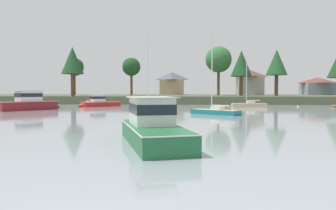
# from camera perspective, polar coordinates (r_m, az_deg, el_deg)

# --- Properties ---
(far_shore_bank) EXTENTS (208.83, 59.54, 1.88)m
(far_shore_bank) POSITION_cam_1_polar(r_m,az_deg,el_deg) (103.26, 2.65, 1.28)
(far_shore_bank) COLOR #4C563D
(far_shore_bank) RESTS_ON ground
(cruiser_red) EXTENTS (8.37, 7.86, 4.67)m
(cruiser_red) POSITION_cam_1_polar(r_m,az_deg,el_deg) (65.84, -12.80, 0.19)
(cruiser_red) COLOR #B2231E
(cruiser_red) RESTS_ON ground
(sailboat_sand) EXTENTS (6.73, 2.29, 9.89)m
(sailboat_sand) POSITION_cam_1_polar(r_m,az_deg,el_deg) (62.88, 14.39, -0.21)
(sailboat_sand) COLOR tan
(sailboat_sand) RESTS_ON ground
(cruiser_green) EXTENTS (5.68, 10.38, 5.13)m
(cruiser_green) POSITION_cam_1_polar(r_m,az_deg,el_deg) (19.56, -3.23, -4.57)
(cruiser_green) COLOR #236B3D
(cruiser_green) RESTS_ON ground
(sailboat_navy) EXTENTS (8.28, 8.12, 12.97)m
(sailboat_navy) POSITION_cam_1_polar(r_m,az_deg,el_deg) (53.64, -3.22, -0.52)
(sailboat_navy) COLOR navy
(sailboat_navy) RESTS_ON ground
(sailboat_teal) EXTENTS (6.55, 5.89, 10.97)m
(sailboat_teal) POSITION_cam_1_polar(r_m,az_deg,el_deg) (42.63, 8.50, -1.37)
(sailboat_teal) COLOR #196B70
(sailboat_teal) RESTS_ON ground
(cruiser_maroon) EXTENTS (8.44, 10.12, 5.62)m
(cruiser_maroon) POSITION_cam_1_polar(r_m,az_deg,el_deg) (56.97, -23.15, -0.05)
(cruiser_maroon) COLOR maroon
(cruiser_maroon) RESTS_ON ground
(mooring_buoy_white) EXTENTS (0.37, 0.37, 0.43)m
(mooring_buoy_white) POSITION_cam_1_polar(r_m,az_deg,el_deg) (68.00, 22.33, -0.24)
(mooring_buoy_white) COLOR white
(mooring_buoy_white) RESTS_ON ground
(mooring_buoy_orange) EXTENTS (0.49, 0.49, 0.55)m
(mooring_buoy_orange) POSITION_cam_1_polar(r_m,az_deg,el_deg) (65.82, -21.53, -0.30)
(mooring_buoy_orange) COLOR orange
(mooring_buoy_orange) RESTS_ON ground
(shore_tree_left) EXTENTS (5.44, 5.44, 11.29)m
(shore_tree_left) POSITION_cam_1_polar(r_m,az_deg,el_deg) (96.31, -6.61, 6.78)
(shore_tree_left) COLOR brown
(shore_tree_left) RESTS_ON far_shore_bank
(shore_tree_far_left) EXTENTS (5.54, 5.54, 12.29)m
(shore_tree_far_left) POSITION_cam_1_polar(r_m,az_deg,el_deg) (89.31, 18.97, 7.19)
(shore_tree_far_left) COLOR brown
(shore_tree_far_left) RESTS_ON far_shore_bank
(shore_tree_inland_c) EXTENTS (5.80, 5.80, 12.47)m
(shore_tree_inland_c) POSITION_cam_1_polar(r_m,az_deg,el_deg) (90.59, 13.06, 7.22)
(shore_tree_inland_c) COLOR brown
(shore_tree_inland_c) RESTS_ON far_shore_bank
(shore_tree_far_right) EXTENTS (6.06, 6.06, 12.43)m
(shore_tree_far_right) POSITION_cam_1_polar(r_m,az_deg,el_deg) (111.61, -16.46, 6.56)
(shore_tree_far_right) COLOR brown
(shore_tree_far_right) RESTS_ON far_shore_bank
(shore_tree_center) EXTENTS (5.41, 5.41, 12.10)m
(shore_tree_center) POSITION_cam_1_polar(r_m,az_deg,el_deg) (81.83, -16.82, 7.58)
(shore_tree_center) COLOR brown
(shore_tree_center) RESTS_ON far_shore_bank
(shore_tree_left_mid) EXTENTS (7.66, 7.66, 14.36)m
(shore_tree_left_mid) POSITION_cam_1_polar(r_m,az_deg,el_deg) (94.74, 9.09, 8.05)
(shore_tree_left_mid) COLOR brown
(shore_tree_left_mid) RESTS_ON far_shore_bank
(cottage_near_water) EXTENTS (10.15, 9.67, 5.95)m
(cottage_near_water) POSITION_cam_1_polar(r_m,az_deg,el_deg) (119.48, 25.32, 3.14)
(cottage_near_water) COLOR gray
(cottage_near_water) RESTS_ON far_shore_bank
(cottage_hillside) EXTENTS (8.44, 7.81, 8.03)m
(cottage_hillside) POSITION_cam_1_polar(r_m,az_deg,el_deg) (104.99, 14.48, 4.00)
(cottage_hillside) COLOR #9E998E
(cottage_hillside) RESTS_ON far_shore_bank
(cottage_eastern) EXTENTS (9.25, 7.99, 8.35)m
(cottage_eastern) POSITION_cam_1_polar(r_m,az_deg,el_deg) (117.55, 0.73, 4.00)
(cottage_eastern) COLOR tan
(cottage_eastern) RESTS_ON far_shore_bank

